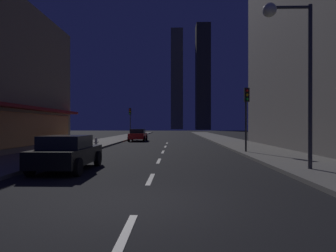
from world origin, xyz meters
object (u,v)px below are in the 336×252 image
car_parked_near (67,153)px  car_parked_far (138,135)px  traffic_light_near_right (246,105)px  traffic_light_far_left (130,116)px  street_lamp_right (289,45)px  fire_hydrant_far_left (96,142)px

car_parked_near → car_parked_far: same height
traffic_light_near_right → traffic_light_far_left: 24.66m
street_lamp_right → car_parked_near: bearing=178.4°
car_parked_far → traffic_light_near_right: traffic_light_near_right is taller
traffic_light_far_left → street_lamp_right: (10.88, -29.58, 1.87)m
car_parked_far → street_lamp_right: street_lamp_right is taller
street_lamp_right → traffic_light_far_left: bearing=110.2°
traffic_light_far_left → street_lamp_right: size_ratio=0.64×
car_parked_far → traffic_light_near_right: bearing=-60.0°
car_parked_near → street_lamp_right: 9.97m
car_parked_far → traffic_light_far_left: bearing=106.8°
car_parked_far → traffic_light_far_left: 7.01m
car_parked_far → fire_hydrant_far_left: bearing=-102.8°
car_parked_far → car_parked_near: bearing=-90.0°
fire_hydrant_far_left → traffic_light_near_right: size_ratio=0.16×
fire_hydrant_far_left → traffic_light_near_right: 13.01m
car_parked_near → traffic_light_near_right: 11.89m
fire_hydrant_far_left → street_lamp_right: (11.28, -13.15, 4.61)m
fire_hydrant_far_left → traffic_light_near_right: bearing=-26.4°
car_parked_near → traffic_light_far_left: traffic_light_far_left is taller
car_parked_far → street_lamp_right: bearing=-68.9°
car_parked_near → car_parked_far: size_ratio=1.00×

